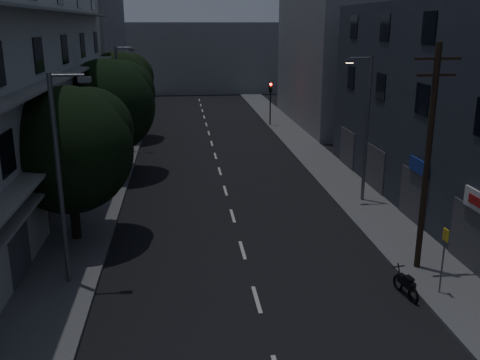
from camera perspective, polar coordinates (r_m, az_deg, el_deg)
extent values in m
plane|color=black|center=(37.41, -2.23, 1.15)|extent=(160.00, 160.00, 0.00)
cube|color=#565659|center=(37.62, -13.70, 0.89)|extent=(3.00, 90.00, 0.15)
cube|color=#565659|center=(38.64, 8.93, 1.57)|extent=(3.00, 90.00, 0.15)
cube|color=beige|center=(20.22, 1.79, -12.59)|extent=(0.15, 2.00, 0.01)
cube|color=beige|center=(24.23, 0.27, -7.48)|extent=(0.15, 2.00, 0.01)
cube|color=beige|center=(28.38, -0.79, -3.83)|extent=(0.15, 2.00, 0.01)
cube|color=beige|center=(32.62, -1.57, -1.13)|extent=(0.15, 2.00, 0.01)
cube|color=beige|center=(36.93, -2.17, 0.95)|extent=(0.15, 2.00, 0.01)
cube|color=beige|center=(41.27, -2.65, 2.60)|extent=(0.15, 2.00, 0.01)
cube|color=beige|center=(45.65, -3.03, 3.93)|extent=(0.15, 2.00, 0.01)
cube|color=beige|center=(50.05, -3.35, 5.02)|extent=(0.15, 2.00, 0.01)
cube|color=beige|center=(54.46, -3.62, 5.94)|extent=(0.15, 2.00, 0.01)
cube|color=beige|center=(58.89, -3.85, 6.72)|extent=(0.15, 2.00, 0.01)
cube|color=beige|center=(63.33, -4.04, 7.39)|extent=(0.15, 2.00, 0.01)
cube|color=beige|center=(67.77, -4.21, 7.98)|extent=(0.15, 2.00, 0.01)
cube|color=beige|center=(72.23, -4.36, 8.49)|extent=(0.15, 2.00, 0.01)
cube|color=black|center=(22.40, -22.64, -5.33)|extent=(0.06, 1.60, 1.60)
cube|color=black|center=(27.89, -19.39, -0.83)|extent=(0.06, 1.60, 1.60)
cube|color=black|center=(33.56, -17.23, 2.17)|extent=(0.06, 1.60, 1.60)
cube|color=black|center=(39.32, -15.69, 4.29)|extent=(0.06, 1.60, 1.60)
cube|color=black|center=(45.15, -14.54, 5.87)|extent=(0.06, 1.60, 1.60)
cube|color=black|center=(21.50, -23.57, 2.64)|extent=(0.06, 1.60, 1.60)
cube|color=black|center=(27.18, -20.02, 5.63)|extent=(0.06, 1.60, 1.60)
cube|color=black|center=(32.97, -17.69, 7.57)|extent=(0.06, 1.60, 1.60)
cube|color=black|center=(38.82, -16.05, 8.91)|extent=(0.06, 1.60, 1.60)
cube|color=black|center=(44.71, -14.83, 9.90)|extent=(0.06, 1.60, 1.60)
cube|color=black|center=(26.82, -20.69, 12.35)|extent=(0.06, 1.60, 1.60)
cube|color=black|center=(32.67, -18.19, 13.11)|extent=(0.06, 1.60, 1.60)
cube|color=black|center=(38.57, -16.43, 13.62)|extent=(0.06, 1.60, 1.60)
cube|color=black|center=(44.50, -15.14, 13.99)|extent=(0.06, 1.60, 1.60)
cube|color=gray|center=(30.17, -17.65, 4.50)|extent=(1.00, 32.40, 0.12)
cube|color=gray|center=(29.72, -18.18, 10.54)|extent=(1.00, 32.40, 0.12)
cube|color=gray|center=(29.62, -18.75, 16.70)|extent=(1.00, 32.40, 0.12)
cube|color=gray|center=(30.37, -17.69, 2.83)|extent=(0.80, 32.40, 0.12)
cube|color=#424247|center=(22.61, -22.45, -6.74)|extent=(0.06, 2.40, 2.40)
cube|color=#424247|center=(28.06, -19.26, -2.00)|extent=(0.06, 2.40, 2.40)
cube|color=#424247|center=(33.70, -17.13, 1.18)|extent=(0.06, 2.40, 2.40)
cube|color=#424247|center=(39.45, -15.61, 3.44)|extent=(0.06, 2.40, 2.40)
cube|color=#424247|center=(45.26, -14.47, 5.12)|extent=(0.06, 2.40, 2.40)
cube|color=#2A2E39|center=(29.28, 23.72, 6.54)|extent=(6.00, 28.00, 11.00)
cube|color=black|center=(27.33, 18.88, 8.14)|extent=(0.06, 1.40, 1.50)
cube|color=black|center=(32.36, 14.78, 9.61)|extent=(0.06, 1.40, 1.50)
cube|color=black|center=(37.52, 11.77, 10.66)|extent=(0.06, 1.40, 1.50)
cube|color=black|center=(27.11, 19.54, 15.04)|extent=(0.06, 1.40, 1.50)
cube|color=black|center=(32.17, 15.22, 15.45)|extent=(0.06, 1.40, 1.50)
cube|color=black|center=(37.35, 12.07, 15.70)|extent=(0.06, 1.40, 1.50)
cube|color=#424247|center=(23.78, 23.31, -5.72)|extent=(0.06, 3.00, 2.60)
cube|color=#424247|center=(28.37, 17.96, -1.69)|extent=(0.06, 3.00, 2.60)
cube|color=#424247|center=(33.24, 14.16, 1.21)|extent=(0.06, 3.00, 2.60)
cube|color=#424247|center=(38.28, 11.34, 3.35)|extent=(0.06, 3.00, 2.60)
cube|color=silver|center=(22.79, 24.23, -2.21)|extent=(0.12, 2.20, 0.80)
cube|color=#B21414|center=(22.75, 24.06, -2.22)|extent=(0.02, 1.40, 0.36)
cube|color=navy|center=(27.45, 18.55, 1.37)|extent=(0.12, 2.00, 0.70)
cube|color=slate|center=(59.79, -15.97, 14.00)|extent=(6.00, 20.00, 16.00)
cube|color=slate|center=(55.09, 9.17, 12.70)|extent=(6.00, 20.00, 13.00)
cube|color=slate|center=(81.20, -4.71, 12.88)|extent=(24.00, 8.00, 10.00)
cylinder|color=black|center=(25.70, -17.34, -1.93)|extent=(0.44, 0.44, 3.82)
sphere|color=black|center=(25.10, -17.78, 3.05)|extent=(5.73, 5.73, 5.73)
sphere|color=black|center=(25.50, -15.72, 5.06)|extent=(4.01, 4.01, 4.01)
sphere|color=black|center=(24.62, -19.75, 3.65)|extent=(3.73, 3.73, 3.73)
cylinder|color=black|center=(36.52, -13.66, 3.85)|extent=(0.44, 0.44, 4.07)
sphere|color=black|center=(36.10, -13.92, 7.64)|extent=(6.13, 6.13, 6.13)
sphere|color=black|center=(36.64, -12.41, 9.07)|extent=(4.29, 4.29, 4.29)
sphere|color=black|center=(35.54, -15.33, 8.16)|extent=(3.99, 3.99, 3.99)
cylinder|color=black|center=(47.83, -12.65, 6.76)|extent=(0.44, 0.44, 4.03)
sphere|color=black|center=(47.51, -12.83, 9.63)|extent=(6.02, 6.02, 6.02)
sphere|color=black|center=(48.09, -11.71, 10.68)|extent=(4.21, 4.21, 4.21)
sphere|color=black|center=(46.95, -13.87, 10.05)|extent=(3.91, 3.91, 3.91)
cylinder|color=black|center=(53.28, 3.24, 7.62)|extent=(0.12, 0.12, 3.20)
cube|color=black|center=(53.01, 3.28, 9.81)|extent=(0.28, 0.22, 0.90)
sphere|color=#FF0C05|center=(52.83, 3.31, 10.15)|extent=(0.22, 0.22, 0.22)
sphere|color=#3F330C|center=(52.86, 3.30, 9.82)|extent=(0.22, 0.22, 0.22)
sphere|color=black|center=(52.90, 3.30, 9.50)|extent=(0.22, 0.22, 0.22)
cylinder|color=black|center=(51.17, -10.98, 6.99)|extent=(0.12, 0.12, 3.20)
cube|color=black|center=(50.89, -11.10, 9.27)|extent=(0.28, 0.22, 0.90)
sphere|color=#FF0C05|center=(50.71, -11.13, 9.61)|extent=(0.22, 0.22, 0.22)
sphere|color=#3F330C|center=(50.74, -11.12, 9.28)|extent=(0.22, 0.22, 0.22)
sphere|color=black|center=(50.78, -11.10, 8.94)|extent=(0.22, 0.22, 0.22)
cylinder|color=#585C5F|center=(20.81, -18.69, -0.26)|extent=(0.18, 0.18, 8.00)
cylinder|color=#585C5F|center=(19.98, -18.00, 10.57)|extent=(1.20, 0.10, 0.10)
cube|color=#585C5F|center=(19.89, -16.25, 10.26)|extent=(0.45, 0.25, 0.18)
cube|color=#4C4C4C|center=(19.90, -16.22, 9.97)|extent=(0.35, 0.18, 0.04)
cylinder|color=slate|center=(30.33, 13.36, 5.18)|extent=(0.18, 0.18, 8.00)
cylinder|color=slate|center=(29.65, 12.74, 12.58)|extent=(1.20, 0.10, 0.10)
cube|color=slate|center=(29.47, 11.60, 12.34)|extent=(0.45, 0.25, 0.18)
cube|color=#FFD88C|center=(29.48, 11.59, 12.14)|extent=(0.35, 0.18, 0.04)
cylinder|color=#5A5B61|center=(43.11, -12.80, 8.41)|extent=(0.18, 0.18, 8.00)
cylinder|color=#5A5B61|center=(42.72, -12.31, 13.63)|extent=(1.20, 0.10, 0.10)
cube|color=#5A5B61|center=(42.67, -11.47, 13.47)|extent=(0.45, 0.25, 0.18)
cube|color=#4C4C4C|center=(42.67, -11.47, 13.34)|extent=(0.35, 0.18, 0.04)
cylinder|color=black|center=(22.06, 19.36, 1.93)|extent=(0.24, 0.24, 9.00)
cube|color=black|center=(21.49, 20.35, 12.05)|extent=(1.80, 0.10, 0.10)
cube|color=black|center=(21.53, 20.19, 10.47)|extent=(1.50, 0.10, 0.10)
cylinder|color=#595B60|center=(21.17, 20.81, -8.13)|extent=(0.06, 0.06, 2.50)
cube|color=yellow|center=(20.78, 21.10, -5.49)|extent=(0.05, 0.35, 0.45)
torus|color=black|center=(20.88, 18.01, -11.66)|extent=(0.18, 0.63, 0.62)
torus|color=black|center=(21.67, 16.51, -10.46)|extent=(0.18, 0.63, 0.62)
cube|color=black|center=(21.15, 17.31, -10.37)|extent=(0.36, 0.99, 0.31)
cube|color=black|center=(20.95, 17.55, -9.96)|extent=(0.32, 0.43, 0.09)
cylinder|color=black|center=(21.46, 16.65, -9.56)|extent=(0.11, 0.39, 0.74)
cube|color=black|center=(21.42, 16.59, -8.83)|extent=(0.48, 0.11, 0.04)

